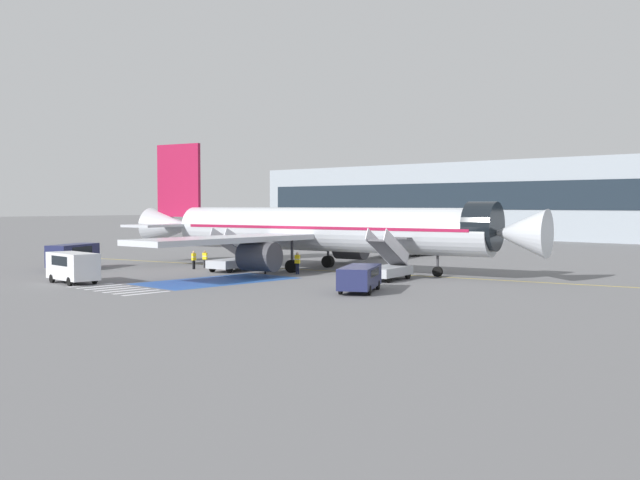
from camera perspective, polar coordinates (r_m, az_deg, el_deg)
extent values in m
plane|color=slate|center=(66.27, -0.33, -2.34)|extent=(600.00, 600.00, 0.00)
cube|color=gold|center=(66.01, 0.43, -2.35)|extent=(72.44, 16.30, 0.01)
cube|color=#2856A8|center=(57.88, -7.84, -3.10)|extent=(6.29, 12.17, 0.01)
cube|color=silver|center=(56.83, -17.04, -3.31)|extent=(0.44, 3.60, 0.01)
cube|color=silver|center=(55.79, -16.44, -3.41)|extent=(0.44, 3.60, 0.01)
cube|color=silver|center=(54.75, -15.82, -3.51)|extent=(0.44, 3.60, 0.01)
cube|color=silver|center=(53.72, -15.18, -3.63)|extent=(0.44, 3.60, 0.01)
cube|color=silver|center=(52.70, -14.50, -3.74)|extent=(0.44, 3.60, 0.01)
cube|color=silver|center=(51.69, -13.81, -3.86)|extent=(0.44, 3.60, 0.01)
cube|color=silver|center=(50.69, -13.08, -3.98)|extent=(0.44, 3.60, 0.01)
cylinder|color=#B7BCC4|center=(65.79, 0.43, 0.81)|extent=(30.28, 10.30, 3.84)
cone|color=#B7BCC4|center=(58.82, 14.96, 0.49)|extent=(4.94, 4.59, 3.77)
cone|color=#B7BCC4|center=(76.59, -11.17, 1.04)|extent=(6.43, 4.85, 3.69)
cylinder|color=black|center=(59.68, 12.31, 1.01)|extent=(3.09, 4.29, 3.88)
cube|color=maroon|center=(65.78, 0.43, 0.98)|extent=(27.95, 9.85, 0.24)
cube|color=#B7BCC4|center=(75.56, 1.83, 0.63)|extent=(10.57, 18.32, 0.44)
cylinder|color=#38383D|center=(73.32, 2.38, -0.56)|extent=(3.51, 2.97, 2.36)
cube|color=#B7BCC4|center=(60.10, -6.95, 0.06)|extent=(6.01, 18.14, 0.44)
cylinder|color=#38383D|center=(60.46, -4.66, -1.27)|extent=(3.51, 2.97, 2.36)
cube|color=maroon|center=(76.01, -10.72, 4.47)|extent=(5.33, 1.52, 7.22)
cube|color=#B7BCC4|center=(78.38, -8.59, 1.24)|extent=(4.71, 6.75, 0.24)
cube|color=#B7BCC4|center=(72.94, -12.28, 1.09)|extent=(4.71, 6.75, 0.24)
cylinder|color=#38383D|center=(61.12, 8.95, -1.07)|extent=(0.20, 0.20, 2.85)
cylinder|color=black|center=(61.24, 8.94, -2.40)|extent=(0.88, 0.46, 0.84)
cylinder|color=#38383D|center=(69.26, 0.62, -0.61)|extent=(0.24, 0.24, 2.53)
cylinder|color=black|center=(69.34, 0.62, -1.66)|extent=(1.20, 0.82, 1.10)
cylinder|color=#38383D|center=(64.15, -2.15, -0.88)|extent=(0.24, 0.24, 2.53)
cylinder|color=black|center=(64.24, -2.14, -2.01)|extent=(1.20, 0.82, 1.10)
cube|color=#ADB2BA|center=(58.03, 5.17, -2.38)|extent=(3.19, 5.16, 0.70)
cylinder|color=black|center=(59.98, 5.08, -2.55)|extent=(0.37, 0.73, 0.70)
cylinder|color=black|center=(59.18, 6.70, -2.63)|extent=(0.37, 0.73, 0.70)
cylinder|color=black|center=(57.00, 3.58, -2.82)|extent=(0.37, 0.73, 0.70)
cylinder|color=black|center=(56.15, 5.27, -2.91)|extent=(0.37, 0.73, 0.70)
cube|color=#4C4C51|center=(57.92, 5.18, -0.99)|extent=(2.30, 4.37, 2.26)
cube|color=#4C4C51|center=(59.92, 6.14, 0.14)|extent=(1.85, 1.43, 0.12)
cube|color=silver|center=(58.24, 4.50, -0.50)|extent=(1.04, 4.42, 2.96)
cube|color=silver|center=(57.56, 5.87, -0.55)|extent=(1.04, 4.42, 2.96)
cube|color=#ADB2BA|center=(66.07, -6.65, -1.76)|extent=(3.19, 5.16, 0.70)
cylinder|color=black|center=(67.99, -6.40, -1.93)|extent=(0.37, 0.73, 0.70)
cylinder|color=black|center=(66.87, -5.13, -2.00)|extent=(0.37, 0.73, 0.70)
cylinder|color=black|center=(65.38, -8.20, -2.13)|extent=(0.37, 0.73, 0.70)
cylinder|color=black|center=(64.21, -6.92, -2.21)|extent=(0.37, 0.73, 0.70)
cube|color=#4C4C51|center=(65.98, -6.66, -0.62)|extent=(2.30, 4.36, 2.07)
cube|color=#4C4C51|center=(67.74, -5.48, 0.29)|extent=(1.85, 1.43, 0.12)
cube|color=silver|center=(66.43, -7.18, -0.19)|extent=(1.03, 4.39, 2.79)
cube|color=silver|center=(65.48, -6.13, -0.23)|extent=(1.03, 4.39, 2.79)
cube|color=#38383D|center=(85.36, 7.04, -0.69)|extent=(2.83, 9.57, 0.60)
cube|color=silver|center=(88.99, 8.91, -0.24)|extent=(2.45, 2.19, 1.60)
cube|color=black|center=(89.81, 9.32, -0.01)|extent=(2.00, 0.11, 0.70)
cylinder|color=#B7BCC4|center=(84.96, 6.86, 0.25)|extent=(2.47, 6.61, 2.24)
cylinder|color=gold|center=(84.96, 6.86, 0.25)|extent=(2.29, 0.43, 2.28)
cylinder|color=black|center=(89.42, 8.14, -0.74)|extent=(0.31, 0.97, 0.96)
cylinder|color=black|center=(87.99, 9.36, -0.80)|extent=(0.31, 0.97, 0.96)
cylinder|color=black|center=(85.72, 6.20, -0.87)|extent=(0.31, 0.97, 0.96)
cylinder|color=black|center=(84.23, 7.44, -0.95)|extent=(0.31, 0.97, 0.96)
cylinder|color=black|center=(83.72, 5.04, -0.96)|extent=(0.31, 0.97, 0.96)
cylinder|color=black|center=(82.19, 6.29, -1.03)|extent=(0.31, 0.97, 0.96)
cube|color=silver|center=(58.39, -18.31, -1.89)|extent=(4.84, 2.30, 1.96)
cube|color=black|center=(58.36, -18.31, -1.47)|extent=(2.70, 2.23, 0.70)
cylinder|color=black|center=(59.42, -19.74, -2.78)|extent=(0.65, 0.23, 0.64)
cylinder|color=black|center=(60.21, -18.06, -2.68)|extent=(0.65, 0.23, 0.64)
cylinder|color=black|center=(56.75, -18.54, -3.02)|extent=(0.65, 0.23, 0.64)
cylinder|color=black|center=(57.58, -16.81, -2.91)|extent=(0.65, 0.23, 0.64)
cube|color=#1E234C|center=(70.99, -18.30, -1.09)|extent=(4.34, 5.84, 1.95)
cube|color=black|center=(70.96, -18.30, -0.75)|extent=(3.19, 3.64, 0.70)
cylinder|color=black|center=(72.99, -18.11, -1.75)|extent=(0.48, 0.66, 0.64)
cylinder|color=black|center=(72.00, -16.93, -1.80)|extent=(0.48, 0.66, 0.64)
cylinder|color=black|center=(70.15, -19.69, -1.95)|extent=(0.48, 0.66, 0.64)
cylinder|color=black|center=(69.13, -18.48, -2.00)|extent=(0.48, 0.66, 0.64)
cube|color=#1E234C|center=(50.14, 3.05, -2.81)|extent=(4.42, 5.65, 1.41)
cube|color=black|center=(50.11, 3.05, -2.46)|extent=(3.26, 3.58, 0.51)
cylinder|color=black|center=(52.01, 2.38, -3.39)|extent=(0.49, 0.66, 0.64)
cylinder|color=black|center=(51.66, 4.43, -3.44)|extent=(0.49, 0.66, 0.64)
cylinder|color=black|center=(48.79, 1.58, -3.79)|extent=(0.49, 0.66, 0.64)
cylinder|color=black|center=(48.42, 3.76, -3.85)|extent=(0.49, 0.66, 0.64)
cylinder|color=#2D2D33|center=(69.78, -8.70, -1.79)|extent=(0.14, 0.14, 0.78)
cylinder|color=#2D2D33|center=(69.86, -8.82, -1.79)|extent=(0.14, 0.14, 0.78)
cube|color=yellow|center=(69.77, -8.77, -1.22)|extent=(0.47, 0.37, 0.62)
cube|color=silver|center=(69.77, -8.77, -1.22)|extent=(0.49, 0.38, 0.06)
sphere|color=#9E704C|center=(69.74, -8.77, -0.88)|extent=(0.21, 0.21, 0.21)
cylinder|color=#191E38|center=(62.78, -1.80, -2.21)|extent=(0.14, 0.14, 0.91)
cylinder|color=#191E38|center=(62.71, -1.66, -2.21)|extent=(0.14, 0.14, 0.91)
cube|color=yellow|center=(62.68, -1.73, -1.47)|extent=(0.47, 0.35, 0.72)
cube|color=silver|center=(62.68, -1.73, -1.47)|extent=(0.48, 0.36, 0.06)
sphere|color=beige|center=(62.65, -1.73, -1.03)|extent=(0.25, 0.25, 0.25)
cylinder|color=black|center=(68.59, -9.54, -1.87)|extent=(0.14, 0.14, 0.80)
cylinder|color=black|center=(68.46, -9.64, -1.88)|extent=(0.14, 0.14, 0.80)
cube|color=yellow|center=(68.47, -9.60, -1.27)|extent=(0.31, 0.46, 0.64)
cube|color=silver|center=(68.47, -9.60, -1.27)|extent=(0.32, 0.47, 0.06)
sphere|color=tan|center=(68.44, -9.60, -0.91)|extent=(0.22, 0.22, 0.22)
cylinder|color=black|center=(63.10, -4.20, -2.25)|extent=(0.14, 0.14, 0.77)
cylinder|color=black|center=(63.27, -4.19, -2.24)|extent=(0.14, 0.14, 0.77)
cube|color=orange|center=(63.13, -4.20, -1.62)|extent=(0.45, 0.45, 0.61)
cube|color=silver|center=(63.13, -4.20, -1.62)|extent=(0.47, 0.47, 0.06)
sphere|color=tan|center=(63.10, -4.20, -1.24)|extent=(0.21, 0.21, 0.21)
cube|color=#89939E|center=(129.33, 18.54, 2.94)|extent=(133.12, 12.00, 13.24)
cube|color=#19232D|center=(123.90, 17.34, 3.28)|extent=(127.80, 0.10, 4.63)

